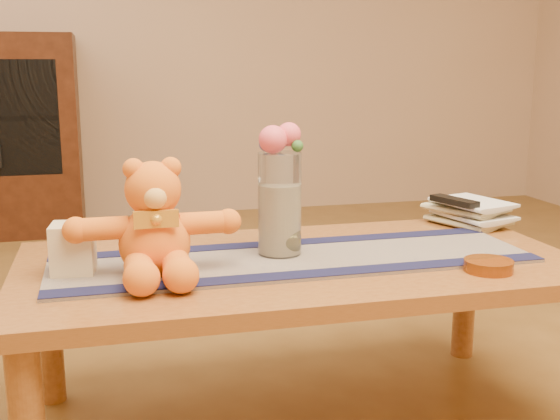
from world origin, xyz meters
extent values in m
cube|color=brown|center=(0.00, 0.00, 0.43)|extent=(1.40, 0.70, 0.04)
cylinder|color=brown|center=(-0.64, 0.29, 0.21)|extent=(0.07, 0.07, 0.41)
cylinder|color=brown|center=(0.64, 0.29, 0.21)|extent=(0.07, 0.07, 0.41)
cube|color=#1C1844|center=(-0.02, -0.01, 0.45)|extent=(1.20, 0.36, 0.01)
cube|color=#111335|center=(-0.01, -0.15, 0.46)|extent=(1.20, 0.07, 0.00)
cube|color=#111335|center=(-0.02, 0.14, 0.46)|extent=(1.20, 0.07, 0.00)
cube|color=beige|center=(-0.55, 0.00, 0.52)|extent=(0.10, 0.10, 0.11)
cylinder|color=black|center=(-0.55, 0.00, 0.58)|extent=(0.00, 0.00, 0.01)
cylinder|color=silver|center=(-0.04, 0.04, 0.59)|extent=(0.11, 0.11, 0.26)
cylinder|color=beige|center=(-0.04, 0.04, 0.55)|extent=(0.09, 0.09, 0.18)
sphere|color=#F25569|center=(-0.06, 0.03, 0.75)|extent=(0.07, 0.07, 0.07)
sphere|color=#F25569|center=(-0.02, 0.04, 0.76)|extent=(0.06, 0.06, 0.06)
sphere|color=#4D4FA7|center=(-0.03, 0.07, 0.75)|extent=(0.04, 0.04, 0.04)
sphere|color=#4D4FA7|center=(-0.07, 0.06, 0.74)|extent=(0.04, 0.04, 0.04)
sphere|color=#33662D|center=(0.00, 0.02, 0.74)|extent=(0.03, 0.03, 0.03)
sphere|color=brown|center=(-0.03, 0.03, 0.50)|extent=(0.09, 0.09, 0.08)
imported|color=beige|center=(0.54, 0.22, 0.46)|extent=(0.24, 0.27, 0.02)
imported|color=beige|center=(0.54, 0.21, 0.48)|extent=(0.21, 0.26, 0.02)
imported|color=beige|center=(0.53, 0.22, 0.50)|extent=(0.24, 0.27, 0.02)
imported|color=beige|center=(0.54, 0.22, 0.52)|extent=(0.22, 0.26, 0.02)
cube|color=black|center=(0.54, 0.21, 0.54)|extent=(0.09, 0.17, 0.02)
cylinder|color=#BF5914|center=(0.41, -0.21, 0.46)|extent=(0.15, 0.15, 0.03)
camera|label=1|loc=(-0.46, -1.63, 0.93)|focal=44.43mm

